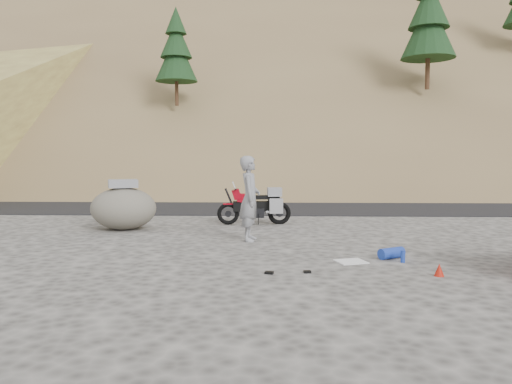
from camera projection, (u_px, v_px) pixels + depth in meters
ground at (245, 251)px, 9.79m from camera, size 140.00×140.00×0.00m
road at (258, 205)px, 18.76m from camera, size 120.00×7.00×0.05m
hillside at (267, 62)px, 49.70m from camera, size 120.00×73.00×46.72m
motorcycle at (258, 206)px, 13.45m from camera, size 2.00×0.70×1.19m
man at (250, 240)px, 10.96m from camera, size 0.48×0.70×1.86m
boulder at (124, 208)px, 12.52m from camera, size 1.81×1.60×1.24m
gear_white_cloth at (351, 262)px, 8.77m from camera, size 0.61×0.57×0.02m
gear_blue_mat at (391, 253)px, 9.05m from camera, size 0.53×0.43×0.20m
gear_bottle at (403, 256)px, 8.72m from camera, size 0.09×0.09×0.22m
gear_funnel at (439, 270)px, 7.74m from camera, size 0.19×0.19×0.20m
gear_glove_a at (269, 273)px, 7.90m from camera, size 0.15×0.12×0.04m
gear_glove_b at (307, 272)px, 7.96m from camera, size 0.13×0.10×0.04m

